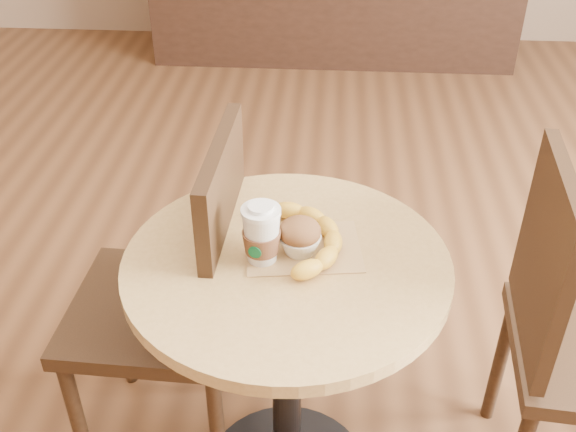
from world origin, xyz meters
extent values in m
cylinder|color=black|center=(-0.07, 0.04, 0.38)|extent=(0.07, 0.07, 0.72)
cylinder|color=tan|center=(-0.07, 0.04, 0.73)|extent=(0.68, 0.68, 0.03)
cube|color=#301E10|center=(-0.41, 0.17, 0.47)|extent=(0.43, 0.43, 0.04)
cylinder|color=#301E10|center=(-0.58, 0.36, 0.23)|extent=(0.04, 0.04, 0.47)
cylinder|color=#301E10|center=(-0.59, 0.00, 0.23)|extent=(0.04, 0.04, 0.47)
cylinder|color=#301E10|center=(-0.23, 0.35, 0.23)|extent=(0.04, 0.04, 0.47)
cube|color=#301E10|center=(-0.22, 0.17, 0.73)|extent=(0.04, 0.40, 0.44)
cylinder|color=#301E10|center=(0.50, 0.30, 0.23)|extent=(0.04, 0.04, 0.46)
cube|color=#301E10|center=(0.48, 0.12, 0.72)|extent=(0.06, 0.39, 0.43)
cube|color=tan|center=(-0.04, 0.08, 0.75)|extent=(0.26, 0.21, 0.00)
cylinder|color=white|center=(-0.12, 0.04, 0.87)|extent=(0.08, 0.08, 0.01)
cylinder|color=white|center=(-0.12, 0.04, 0.88)|extent=(0.05, 0.05, 0.01)
cylinder|color=#08522A|center=(-0.13, 0.00, 0.80)|extent=(0.03, 0.01, 0.03)
ellipsoid|color=brown|center=(-0.04, 0.07, 0.80)|extent=(0.09, 0.09, 0.06)
ellipsoid|color=#FBE9C9|center=(-0.04, 0.07, 0.82)|extent=(0.03, 0.03, 0.02)
camera|label=1|loc=(0.01, -1.05, 1.61)|focal=42.00mm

